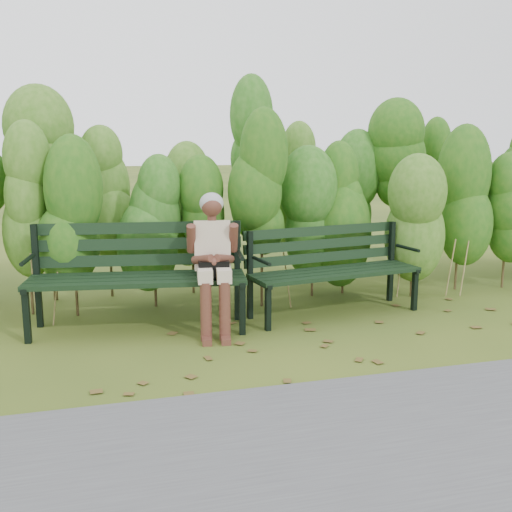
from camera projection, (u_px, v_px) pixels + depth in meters
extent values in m
plane|color=#364918|center=(266.00, 344.00, 5.41)|extent=(80.00, 80.00, 0.00)
cube|color=#474749|center=(378.00, 471.00, 3.33)|extent=(60.00, 2.50, 0.01)
cylinder|color=#47381E|center=(26.00, 284.00, 6.01)|extent=(0.03, 0.03, 0.80)
ellipsoid|color=#216015|center=(21.00, 220.00, 5.89)|extent=(0.64, 0.64, 1.44)
cylinder|color=#47381E|center=(89.00, 280.00, 6.17)|extent=(0.03, 0.03, 0.80)
ellipsoid|color=#216015|center=(85.00, 218.00, 6.05)|extent=(0.64, 0.64, 1.44)
cylinder|color=#47381E|center=(149.00, 276.00, 6.33)|extent=(0.03, 0.03, 0.80)
ellipsoid|color=#216015|center=(147.00, 216.00, 6.21)|extent=(0.64, 0.64, 1.44)
cylinder|color=#47381E|center=(206.00, 273.00, 6.49)|extent=(0.03, 0.03, 0.80)
ellipsoid|color=#216015|center=(205.00, 214.00, 6.37)|extent=(0.64, 0.64, 1.44)
cylinder|color=#47381E|center=(260.00, 270.00, 6.65)|extent=(0.03, 0.03, 0.80)
ellipsoid|color=#216015|center=(260.00, 213.00, 6.53)|extent=(0.64, 0.64, 1.44)
cylinder|color=#47381E|center=(311.00, 267.00, 6.81)|extent=(0.03, 0.03, 0.80)
ellipsoid|color=#216015|center=(312.00, 211.00, 6.69)|extent=(0.64, 0.64, 1.44)
cylinder|color=#47381E|center=(361.00, 264.00, 6.97)|extent=(0.03, 0.03, 0.80)
ellipsoid|color=#216015|center=(363.00, 209.00, 6.84)|extent=(0.64, 0.64, 1.44)
cylinder|color=#47381E|center=(408.00, 261.00, 7.13)|extent=(0.03, 0.03, 0.80)
ellipsoid|color=#216015|center=(410.00, 208.00, 7.00)|extent=(0.64, 0.64, 1.44)
cylinder|color=#47381E|center=(453.00, 259.00, 7.29)|extent=(0.03, 0.03, 0.80)
ellipsoid|color=#216015|center=(456.00, 206.00, 7.16)|extent=(0.64, 0.64, 1.44)
cylinder|color=#47381E|center=(496.00, 256.00, 7.45)|extent=(0.03, 0.03, 0.80)
ellipsoid|color=#216015|center=(500.00, 205.00, 7.32)|extent=(0.64, 0.64, 1.44)
cylinder|color=#47381E|center=(53.00, 251.00, 6.98)|extent=(0.04, 0.04, 1.10)
ellipsoid|color=#1F5815|center=(48.00, 175.00, 6.82)|extent=(0.70, 0.70, 1.98)
cylinder|color=#47381E|center=(121.00, 248.00, 7.18)|extent=(0.04, 0.04, 1.10)
ellipsoid|color=#1F5815|center=(117.00, 174.00, 7.02)|extent=(0.70, 0.70, 1.98)
cylinder|color=#47381E|center=(184.00, 245.00, 7.38)|extent=(0.04, 0.04, 1.10)
ellipsoid|color=#1F5815|center=(182.00, 173.00, 7.22)|extent=(0.70, 0.70, 1.98)
cylinder|color=#47381E|center=(244.00, 242.00, 7.59)|extent=(0.04, 0.04, 1.10)
ellipsoid|color=#1F5815|center=(244.00, 172.00, 7.42)|extent=(0.70, 0.70, 1.98)
cylinder|color=#47381E|center=(301.00, 239.00, 7.79)|extent=(0.04, 0.04, 1.10)
ellipsoid|color=#1F5815|center=(302.00, 171.00, 7.62)|extent=(0.70, 0.70, 1.98)
cylinder|color=#47381E|center=(356.00, 237.00, 7.99)|extent=(0.04, 0.04, 1.10)
ellipsoid|color=#1F5815|center=(358.00, 170.00, 7.82)|extent=(0.70, 0.70, 1.98)
cylinder|color=#47381E|center=(407.00, 234.00, 8.19)|extent=(0.04, 0.04, 1.10)
ellipsoid|color=#1F5815|center=(410.00, 170.00, 8.02)|extent=(0.70, 0.70, 1.98)
cylinder|color=#47381E|center=(456.00, 232.00, 8.39)|extent=(0.04, 0.04, 1.10)
ellipsoid|color=#1F5815|center=(460.00, 169.00, 8.22)|extent=(0.70, 0.70, 1.98)
cylinder|color=#47381E|center=(503.00, 230.00, 8.59)|extent=(0.04, 0.04, 1.10)
ellipsoid|color=#1F5815|center=(508.00, 168.00, 8.42)|extent=(0.70, 0.70, 1.98)
cube|color=brown|center=(137.00, 357.00, 5.08)|extent=(0.11, 0.11, 0.01)
cube|color=brown|center=(170.00, 321.00, 6.11)|extent=(0.11, 0.11, 0.01)
cube|color=brown|center=(489.00, 305.00, 6.68)|extent=(0.10, 0.08, 0.01)
cube|color=brown|center=(343.00, 390.00, 4.40)|extent=(0.11, 0.10, 0.01)
cube|color=brown|center=(204.00, 397.00, 4.29)|extent=(0.11, 0.11, 0.01)
cube|color=brown|center=(443.00, 304.00, 6.76)|extent=(0.11, 0.11, 0.01)
cube|color=brown|center=(370.00, 345.00, 5.39)|extent=(0.11, 0.10, 0.01)
cube|color=brown|center=(446.00, 333.00, 5.71)|extent=(0.11, 0.11, 0.01)
cube|color=brown|center=(488.00, 319.00, 6.16)|extent=(0.11, 0.10, 0.01)
cube|color=brown|center=(427.00, 313.00, 6.39)|extent=(0.09, 0.11, 0.01)
cube|color=brown|center=(452.00, 354.00, 5.16)|extent=(0.11, 0.10, 0.01)
cube|color=brown|center=(390.00, 372.00, 4.76)|extent=(0.11, 0.11, 0.01)
cube|color=brown|center=(216.00, 368.00, 4.85)|extent=(0.10, 0.08, 0.01)
cube|color=brown|center=(299.00, 315.00, 6.30)|extent=(0.11, 0.11, 0.01)
cube|color=brown|center=(367.00, 333.00, 5.71)|extent=(0.11, 0.11, 0.01)
cube|color=brown|center=(337.00, 392.00, 4.38)|extent=(0.07, 0.09, 0.01)
cube|color=brown|center=(231.00, 332.00, 5.76)|extent=(0.11, 0.11, 0.01)
cube|color=brown|center=(455.00, 324.00, 5.99)|extent=(0.10, 0.08, 0.01)
cube|color=brown|center=(486.00, 320.00, 6.13)|extent=(0.09, 0.10, 0.01)
cube|color=brown|center=(403.00, 321.00, 6.12)|extent=(0.11, 0.09, 0.01)
cube|color=brown|center=(317.00, 325.00, 5.98)|extent=(0.11, 0.11, 0.01)
cube|color=brown|center=(134.00, 338.00, 5.58)|extent=(0.11, 0.09, 0.01)
cube|color=brown|center=(238.00, 322.00, 6.07)|extent=(0.10, 0.08, 0.01)
cube|color=brown|center=(398.00, 342.00, 5.48)|extent=(0.10, 0.08, 0.01)
cube|color=brown|center=(260.00, 318.00, 6.21)|extent=(0.09, 0.10, 0.01)
cube|color=brown|center=(30.00, 374.00, 4.71)|extent=(0.10, 0.09, 0.01)
cube|color=brown|center=(364.00, 325.00, 5.98)|extent=(0.10, 0.11, 0.01)
cube|color=brown|center=(476.00, 307.00, 6.63)|extent=(0.11, 0.10, 0.01)
cube|color=brown|center=(190.00, 362.00, 4.97)|extent=(0.10, 0.11, 0.01)
cube|color=black|center=(136.00, 285.00, 5.48)|extent=(2.05, 0.42, 0.05)
cube|color=black|center=(137.00, 281.00, 5.62)|extent=(2.05, 0.42, 0.05)
cube|color=black|center=(138.00, 278.00, 5.76)|extent=(2.05, 0.42, 0.05)
cube|color=black|center=(139.00, 275.00, 5.90)|extent=(2.05, 0.42, 0.05)
cube|color=black|center=(139.00, 260.00, 5.98)|extent=(2.04, 0.36, 0.12)
cube|color=black|center=(139.00, 244.00, 5.97)|extent=(2.04, 0.36, 0.12)
cube|color=black|center=(138.00, 228.00, 5.95)|extent=(2.04, 0.36, 0.12)
cube|color=black|center=(27.00, 316.00, 5.40)|extent=(0.06, 0.06, 0.51)
cube|color=black|center=(37.00, 276.00, 5.83)|extent=(0.06, 0.06, 1.03)
cube|color=black|center=(31.00, 285.00, 5.58)|extent=(0.14, 0.57, 0.05)
cylinder|color=black|center=(27.00, 260.00, 5.47)|extent=(0.10, 0.43, 0.04)
cube|color=black|center=(242.00, 308.00, 5.64)|extent=(0.06, 0.06, 0.51)
cube|color=black|center=(237.00, 271.00, 6.07)|extent=(0.06, 0.06, 1.03)
cube|color=black|center=(240.00, 279.00, 5.82)|extent=(0.14, 0.57, 0.05)
cylinder|color=black|center=(240.00, 255.00, 5.72)|extent=(0.10, 0.43, 0.04)
cube|color=black|center=(345.00, 276.00, 6.08)|extent=(1.83, 0.38, 0.04)
cube|color=black|center=(339.00, 274.00, 6.20)|extent=(1.83, 0.38, 0.04)
cube|color=black|center=(332.00, 271.00, 6.31)|extent=(1.83, 0.38, 0.04)
cube|color=black|center=(326.00, 269.00, 6.42)|extent=(1.83, 0.38, 0.04)
cube|color=black|center=(322.00, 257.00, 6.49)|extent=(1.82, 0.33, 0.11)
cube|color=black|center=(322.00, 244.00, 6.47)|extent=(1.82, 0.33, 0.11)
cube|color=black|center=(321.00, 231.00, 6.46)|extent=(1.82, 0.33, 0.11)
cube|color=black|center=(268.00, 308.00, 5.77)|extent=(0.06, 0.06, 0.46)
cube|color=black|center=(250.00, 275.00, 6.11)|extent=(0.06, 0.06, 0.92)
cube|color=black|center=(259.00, 282.00, 5.91)|extent=(0.13, 0.51, 0.04)
cylinder|color=black|center=(262.00, 261.00, 5.82)|extent=(0.09, 0.38, 0.04)
cube|color=black|center=(415.00, 290.00, 6.46)|extent=(0.06, 0.06, 0.46)
cube|color=black|center=(391.00, 262.00, 6.81)|extent=(0.06, 0.06, 0.92)
cube|color=black|center=(404.00, 267.00, 6.60)|extent=(0.13, 0.51, 0.04)
cylinder|color=black|center=(408.00, 248.00, 6.52)|extent=(0.09, 0.38, 0.04)
cube|color=beige|center=(205.00, 273.00, 5.56)|extent=(0.19, 0.42, 0.12)
cube|color=beige|center=(223.00, 273.00, 5.58)|extent=(0.19, 0.42, 0.12)
cylinder|color=#572D21|center=(206.00, 312.00, 5.46)|extent=(0.12, 0.12, 0.55)
cylinder|color=#572D21|center=(225.00, 311.00, 5.48)|extent=(0.12, 0.12, 0.55)
cube|color=#572D21|center=(207.00, 340.00, 5.44)|extent=(0.11, 0.20, 0.06)
cube|color=#572D21|center=(226.00, 339.00, 5.46)|extent=(0.11, 0.20, 0.06)
cube|color=beige|center=(212.00, 245.00, 5.78)|extent=(0.37, 0.29, 0.49)
cylinder|color=#572D21|center=(212.00, 219.00, 5.71)|extent=(0.09, 0.09, 0.10)
sphere|color=#572D21|center=(212.00, 206.00, 5.68)|extent=(0.20, 0.20, 0.20)
ellipsoid|color=gray|center=(212.00, 203.00, 5.70)|extent=(0.23, 0.22, 0.21)
cylinder|color=#572D21|center=(191.00, 239.00, 5.67)|extent=(0.11, 0.21, 0.30)
cylinder|color=#572D21|center=(233.00, 238.00, 5.72)|extent=(0.11, 0.21, 0.30)
cylinder|color=#572D21|center=(203.00, 259.00, 5.59)|extent=(0.20, 0.26, 0.13)
cylinder|color=#572D21|center=(224.00, 259.00, 5.61)|extent=(0.24, 0.23, 0.13)
sphere|color=#572D21|center=(214.00, 262.00, 5.55)|extent=(0.11, 0.11, 0.11)
cube|color=black|center=(214.00, 269.00, 5.57)|extent=(0.30, 0.15, 0.15)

